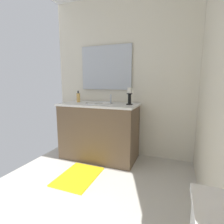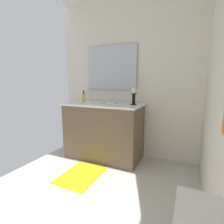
{
  "view_description": "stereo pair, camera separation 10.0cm",
  "coord_description": "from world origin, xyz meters",
  "px_view_note": "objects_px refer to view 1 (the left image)",
  "views": [
    {
      "loc": [
        1.34,
        0.84,
        1.15
      ],
      "look_at": [
        -0.1,
        0.29,
        0.89
      ],
      "focal_mm": 27.5,
      "sensor_mm": 36.0,
      "label": 1
    },
    {
      "loc": [
        1.3,
        0.93,
        1.15
      ],
      "look_at": [
        -0.1,
        0.29,
        0.89
      ],
      "focal_mm": 27.5,
      "sensor_mm": 36.0,
      "label": 2
    }
  ],
  "objects_px": {
    "mirror": "(106,68)",
    "candle_holder_tall": "(130,96)",
    "vanity_cabinet": "(99,131)",
    "bath_mat": "(78,176)",
    "soap_bottle": "(78,97)",
    "sink_basin": "(99,106)"
  },
  "relations": [
    {
      "from": "mirror",
      "to": "candle_holder_tall",
      "type": "height_order",
      "value": "mirror"
    },
    {
      "from": "vanity_cabinet",
      "to": "mirror",
      "type": "distance_m",
      "value": 1.0
    },
    {
      "from": "mirror",
      "to": "soap_bottle",
      "type": "relative_size",
      "value": 4.67
    },
    {
      "from": "sink_basin",
      "to": "bath_mat",
      "type": "bearing_deg",
      "value": -0.09
    },
    {
      "from": "vanity_cabinet",
      "to": "sink_basin",
      "type": "height_order",
      "value": "sink_basin"
    },
    {
      "from": "soap_bottle",
      "to": "vanity_cabinet",
      "type": "bearing_deg",
      "value": 81.25
    },
    {
      "from": "vanity_cabinet",
      "to": "candle_holder_tall",
      "type": "distance_m",
      "value": 0.72
    },
    {
      "from": "vanity_cabinet",
      "to": "soap_bottle",
      "type": "distance_m",
      "value": 0.63
    },
    {
      "from": "soap_bottle",
      "to": "bath_mat",
      "type": "distance_m",
      "value": 1.21
    },
    {
      "from": "soap_bottle",
      "to": "bath_mat",
      "type": "height_order",
      "value": "soap_bottle"
    },
    {
      "from": "sink_basin",
      "to": "mirror",
      "type": "relative_size",
      "value": 0.48
    },
    {
      "from": "vanity_cabinet",
      "to": "mirror",
      "type": "bearing_deg",
      "value": 179.99
    },
    {
      "from": "candle_holder_tall",
      "to": "bath_mat",
      "type": "height_order",
      "value": "candle_holder_tall"
    },
    {
      "from": "mirror",
      "to": "bath_mat",
      "type": "xyz_separation_m",
      "value": [
        0.91,
        0.0,
        -1.38
      ]
    },
    {
      "from": "candle_holder_tall",
      "to": "soap_bottle",
      "type": "distance_m",
      "value": 0.86
    },
    {
      "from": "mirror",
      "to": "sink_basin",
      "type": "bearing_deg",
      "value": 0.2
    },
    {
      "from": "vanity_cabinet",
      "to": "bath_mat",
      "type": "distance_m",
      "value": 0.75
    },
    {
      "from": "sink_basin",
      "to": "soap_bottle",
      "type": "relative_size",
      "value": 2.23
    },
    {
      "from": "vanity_cabinet",
      "to": "bath_mat",
      "type": "relative_size",
      "value": 1.95
    },
    {
      "from": "candle_holder_tall",
      "to": "bath_mat",
      "type": "bearing_deg",
      "value": -35.73
    },
    {
      "from": "mirror",
      "to": "soap_bottle",
      "type": "height_order",
      "value": "mirror"
    },
    {
      "from": "soap_bottle",
      "to": "candle_holder_tall",
      "type": "bearing_deg",
      "value": 87.33
    }
  ]
}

